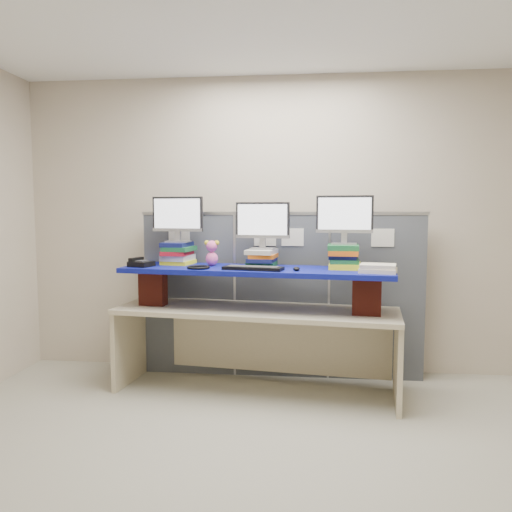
# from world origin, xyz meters

# --- Properties ---
(room) EXTENTS (5.00, 4.00, 2.80)m
(room) POSITION_xyz_m (0.00, 0.00, 1.40)
(room) COLOR beige
(room) RESTS_ON ground
(cubicle_partition) EXTENTS (2.60, 0.06, 1.53)m
(cubicle_partition) POSITION_xyz_m (-0.00, 1.78, 0.77)
(cubicle_partition) COLOR #444850
(cubicle_partition) RESTS_ON ground
(desk) EXTENTS (2.43, 0.97, 0.72)m
(desk) POSITION_xyz_m (-0.19, 1.35, 0.57)
(desk) COLOR beige
(desk) RESTS_ON ground
(brick_pier_left) EXTENTS (0.24, 0.15, 0.30)m
(brick_pier_left) POSITION_xyz_m (-1.10, 1.41, 0.87)
(brick_pier_left) COLOR maroon
(brick_pier_left) RESTS_ON desk
(brick_pier_right) EXTENTS (0.24, 0.15, 0.30)m
(brick_pier_right) POSITION_xyz_m (0.70, 1.19, 0.87)
(brick_pier_right) COLOR maroon
(brick_pier_right) RESTS_ON desk
(blue_board) EXTENTS (2.31, 0.84, 0.04)m
(blue_board) POSITION_xyz_m (-0.19, 1.35, 1.04)
(blue_board) COLOR #09086C
(blue_board) RESTS_ON brick_pier_left
(book_stack_left) EXTENTS (0.29, 0.33, 0.20)m
(book_stack_left) POSITION_xyz_m (-0.91, 1.56, 1.16)
(book_stack_left) COLOR #FFFE22
(book_stack_left) RESTS_ON blue_board
(book_stack_center) EXTENTS (0.27, 0.33, 0.15)m
(book_stack_center) POSITION_xyz_m (-0.15, 1.46, 1.14)
(book_stack_center) COLOR #1A622F
(book_stack_center) RESTS_ON blue_board
(book_stack_right) EXTENTS (0.29, 0.32, 0.20)m
(book_stack_right) POSITION_xyz_m (0.54, 1.37, 1.16)
(book_stack_right) COLOR #FFFE22
(book_stack_right) RESTS_ON blue_board
(monitor_left) EXTENTS (0.46, 0.15, 0.40)m
(monitor_left) POSITION_xyz_m (-0.91, 1.55, 1.49)
(monitor_left) COLOR #9E9DA2
(monitor_left) RESTS_ON book_stack_left
(monitor_center) EXTENTS (0.46, 0.15, 0.40)m
(monitor_center) POSITION_xyz_m (-0.15, 1.46, 1.44)
(monitor_center) COLOR #9E9DA2
(monitor_center) RESTS_ON book_stack_center
(monitor_right) EXTENTS (0.46, 0.15, 0.40)m
(monitor_right) POSITION_xyz_m (0.54, 1.38, 1.49)
(monitor_right) COLOR #9E9DA2
(monitor_right) RESTS_ON book_stack_right
(keyboard) EXTENTS (0.51, 0.25, 0.03)m
(keyboard) POSITION_xyz_m (-0.20, 1.21, 1.08)
(keyboard) COLOR black
(keyboard) RESTS_ON blue_board
(mouse) EXTENTS (0.08, 0.11, 0.03)m
(mouse) POSITION_xyz_m (0.15, 1.19, 1.08)
(mouse) COLOR black
(mouse) RESTS_ON blue_board
(desk_phone) EXTENTS (0.22, 0.21, 0.08)m
(desk_phone) POSITION_xyz_m (-1.18, 1.34, 1.09)
(desk_phone) COLOR black
(desk_phone) RESTS_ON blue_board
(headset) EXTENTS (0.21, 0.21, 0.02)m
(headset) POSITION_xyz_m (-0.66, 1.25, 1.07)
(headset) COLOR black
(headset) RESTS_ON blue_board
(plush_toy) EXTENTS (0.13, 0.10, 0.22)m
(plush_toy) POSITION_xyz_m (-0.59, 1.46, 1.18)
(plush_toy) COLOR pink
(plush_toy) RESTS_ON blue_board
(binder_stack) EXTENTS (0.31, 0.27, 0.07)m
(binder_stack) POSITION_xyz_m (0.78, 1.13, 1.10)
(binder_stack) COLOR silver
(binder_stack) RESTS_ON blue_board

